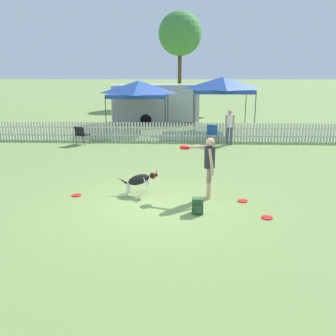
{
  "coord_description": "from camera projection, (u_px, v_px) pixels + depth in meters",
  "views": [
    {
      "loc": [
        0.69,
        -8.87,
        3.32
      ],
      "look_at": [
        0.27,
        0.73,
        0.77
      ],
      "focal_mm": 40.0,
      "sensor_mm": 36.0,
      "label": 1
    }
  ],
  "objects": [
    {
      "name": "ground_plane",
      "position": [
        156.0,
        205.0,
        9.44
      ],
      "size": [
        240.0,
        240.0,
        0.0
      ],
      "primitive_type": "plane",
      "color": "olive"
    },
    {
      "name": "handler_person",
      "position": [
        208.0,
        160.0,
        9.72
      ],
      "size": [
        0.93,
        0.75,
        1.62
      ],
      "rotation": [
        0.0,
        0.0,
        1.46
      ],
      "color": "tan",
      "rests_on": "ground_plane"
    },
    {
      "name": "leaping_dog",
      "position": [
        140.0,
        180.0,
        10.14
      ],
      "size": [
        1.14,
        0.37,
        0.69
      ],
      "rotation": [
        0.0,
        0.0,
        -1.69
      ],
      "color": "black",
      "rests_on": "ground_plane"
    },
    {
      "name": "frisbee_near_handler",
      "position": [
        267.0,
        218.0,
        8.59
      ],
      "size": [
        0.26,
        0.26,
        0.02
      ],
      "color": "red",
      "rests_on": "ground_plane"
    },
    {
      "name": "frisbee_near_dog",
      "position": [
        243.0,
        201.0,
        9.68
      ],
      "size": [
        0.26,
        0.26,
        0.02
      ],
      "color": "red",
      "rests_on": "ground_plane"
    },
    {
      "name": "frisbee_midfield",
      "position": [
        77.0,
        195.0,
        10.11
      ],
      "size": [
        0.26,
        0.26,
        0.02
      ],
      "color": "red",
      "rests_on": "ground_plane"
    },
    {
      "name": "backpack_on_grass",
      "position": [
        198.0,
        206.0,
        8.83
      ],
      "size": [
        0.26,
        0.26,
        0.38
      ],
      "color": "#2D5633",
      "rests_on": "ground_plane"
    },
    {
      "name": "picket_fence",
      "position": [
        170.0,
        132.0,
        17.65
      ],
      "size": [
        20.51,
        0.04,
        0.89
      ],
      "color": "silver",
      "rests_on": "ground_plane"
    },
    {
      "name": "folding_chair_blue_left",
      "position": [
        213.0,
        132.0,
        16.84
      ],
      "size": [
        0.62,
        0.63,
        0.92
      ],
      "rotation": [
        0.0,
        0.0,
        2.82
      ],
      "color": "#333338",
      "rests_on": "ground_plane"
    },
    {
      "name": "folding_chair_center",
      "position": [
        81.0,
        134.0,
        16.88
      ],
      "size": [
        0.68,
        0.69,
        0.83
      ],
      "rotation": [
        0.0,
        0.0,
        2.75
      ],
      "color": "#333338",
      "rests_on": "ground_plane"
    },
    {
      "name": "canopy_tent_main",
      "position": [
        139.0,
        89.0,
        20.4
      ],
      "size": [
        3.12,
        3.12,
        2.72
      ],
      "color": "#333338",
      "rests_on": "ground_plane"
    },
    {
      "name": "canopy_tent_secondary",
      "position": [
        223.0,
        85.0,
        20.04
      ],
      "size": [
        3.09,
        3.09,
        2.92
      ],
      "color": "#333338",
      "rests_on": "ground_plane"
    },
    {
      "name": "spectator_standing",
      "position": [
        230.0,
        124.0,
        16.73
      ],
      "size": [
        0.4,
        0.27,
        1.57
      ],
      "rotation": [
        0.0,
        0.0,
        2.85
      ],
      "color": "#474C5B",
      "rests_on": "ground_plane"
    },
    {
      "name": "equipment_trailer",
      "position": [
        154.0,
        103.0,
        23.51
      ],
      "size": [
        6.22,
        3.35,
        2.39
      ],
      "rotation": [
        0.0,
        0.0,
        0.22
      ],
      "color": "#B7B7B7",
      "rests_on": "ground_plane"
    },
    {
      "name": "tree_left_grove",
      "position": [
        180.0,
        34.0,
        33.15
      ],
      "size": [
        3.84,
        3.84,
        8.28
      ],
      "color": "#4C3823",
      "rests_on": "ground_plane"
    }
  ]
}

